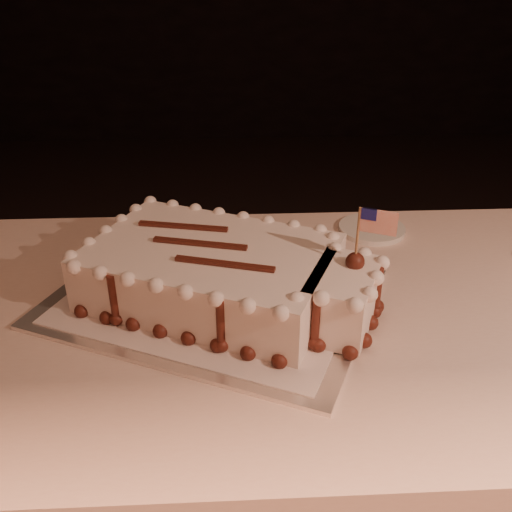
{
  "coord_description": "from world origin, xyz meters",
  "views": [
    {
      "loc": [
        -0.13,
        -0.25,
        1.33
      ],
      "look_at": [
        -0.09,
        0.63,
        0.84
      ],
      "focal_mm": 40.0,
      "sensor_mm": 36.0,
      "label": 1
    }
  ],
  "objects_px": {
    "banquet_table": "(297,453)",
    "side_plate": "(372,229)",
    "cake_board": "(213,298)",
    "sheet_cake": "(226,275)"
  },
  "relations": [
    {
      "from": "banquet_table",
      "to": "side_plate",
      "type": "relative_size",
      "value": 16.1
    },
    {
      "from": "cake_board",
      "to": "sheet_cake",
      "type": "relative_size",
      "value": 1.01
    },
    {
      "from": "sheet_cake",
      "to": "cake_board",
      "type": "bearing_deg",
      "value": 156.03
    },
    {
      "from": "cake_board",
      "to": "sheet_cake",
      "type": "bearing_deg",
      "value": 0.41
    },
    {
      "from": "cake_board",
      "to": "side_plate",
      "type": "relative_size",
      "value": 3.74
    },
    {
      "from": "banquet_table",
      "to": "cake_board",
      "type": "bearing_deg",
      "value": 169.31
    },
    {
      "from": "sheet_cake",
      "to": "side_plate",
      "type": "xyz_separation_m",
      "value": [
        0.33,
        0.28,
        -0.05
      ]
    },
    {
      "from": "cake_board",
      "to": "side_plate",
      "type": "xyz_separation_m",
      "value": [
        0.36,
        0.26,
        0.0
      ]
    },
    {
      "from": "sheet_cake",
      "to": "side_plate",
      "type": "relative_size",
      "value": 3.7
    },
    {
      "from": "banquet_table",
      "to": "sheet_cake",
      "type": "xyz_separation_m",
      "value": [
        -0.14,
        0.02,
        0.44
      ]
    }
  ]
}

